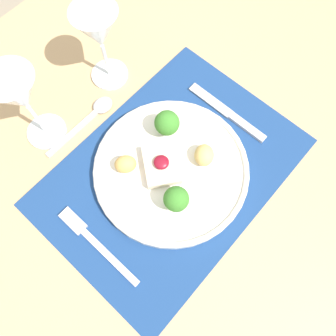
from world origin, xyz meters
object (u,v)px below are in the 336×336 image
at_px(wine_glass_near, 99,33).
at_px(knife, 232,116).
at_px(dinner_plate, 168,168).
at_px(fork, 93,241).
at_px(spoon, 93,114).
at_px(wine_glass_far, 20,96).

bearing_deg(wine_glass_near, knife, -70.17).
relative_size(dinner_plate, knife, 1.56).
distance_m(knife, wine_glass_near, 0.31).
relative_size(fork, knife, 1.00).
relative_size(dinner_plate, spoon, 1.69).
bearing_deg(fork, dinner_plate, -1.42).
height_order(knife, wine_glass_near, wine_glass_near).
relative_size(knife, spoon, 1.09).
height_order(dinner_plate, wine_glass_far, wine_glass_far).
bearing_deg(fork, spoon, 48.03).
distance_m(dinner_plate, spoon, 0.20).
height_order(knife, spoon, spoon).
height_order(fork, wine_glass_near, wine_glass_near).
xyz_separation_m(knife, wine_glass_far, (-0.28, 0.26, 0.13)).
bearing_deg(fork, wine_glass_near, 42.37).
height_order(spoon, wine_glass_near, wine_glass_near).
bearing_deg(wine_glass_far, wine_glass_near, 1.17).
bearing_deg(spoon, wine_glass_near, 25.11).
height_order(fork, wine_glass_far, wine_glass_far).
distance_m(dinner_plate, fork, 0.19).
height_order(dinner_plate, spoon, dinner_plate).
relative_size(wine_glass_near, wine_glass_far, 0.97).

